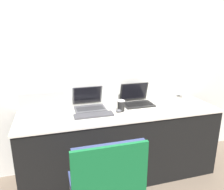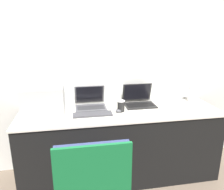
{
  "view_description": "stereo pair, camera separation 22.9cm",
  "coord_description": "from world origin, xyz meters",
  "views": [
    {
      "loc": [
        -0.71,
        -1.79,
        1.62
      ],
      "look_at": [
        -0.09,
        0.32,
        0.97
      ],
      "focal_mm": 35.0,
      "sensor_mm": 36.0,
      "label": 1
    },
    {
      "loc": [
        -0.48,
        -1.84,
        1.62
      ],
      "look_at": [
        -0.09,
        0.32,
        0.97
      ],
      "focal_mm": 35.0,
      "sensor_mm": 36.0,
      "label": 2
    }
  ],
  "objects": [
    {
      "name": "laptop_right",
      "position": [
        0.25,
        0.47,
        0.84
      ],
      "size": [
        0.35,
        0.29,
        0.23
      ],
      "color": "black",
      "rests_on": "table"
    },
    {
      "name": "laptop_left",
      "position": [
        -0.31,
        0.48,
        0.84
      ],
      "size": [
        0.34,
        0.31,
        0.23
      ],
      "color": "#4C4C51",
      "rests_on": "table"
    },
    {
      "name": "wall_back",
      "position": [
        0.0,
        0.64,
        1.3
      ],
      "size": [
        8.0,
        0.05,
        2.6
      ],
      "color": "silver",
      "rests_on": "ground_plane"
    },
    {
      "name": "chair",
      "position": [
        -0.39,
        -0.56,
        0.6
      ],
      "size": [
        0.49,
        0.49,
        0.96
      ],
      "color": "navy",
      "rests_on": "ground_plane"
    },
    {
      "name": "printer",
      "position": [
        -0.78,
        0.31,
        0.96
      ],
      "size": [
        0.4,
        0.39,
        0.32
      ],
      "color": "silver",
      "rests_on": "table"
    },
    {
      "name": "external_keyboard",
      "position": [
        -0.31,
        0.24,
        0.8
      ],
      "size": [
        0.4,
        0.12,
        0.02
      ],
      "color": "#3D3D42",
      "rests_on": "table"
    },
    {
      "name": "coffee_cup",
      "position": [
        -0.0,
        0.3,
        0.85
      ],
      "size": [
        0.08,
        0.08,
        0.12
      ],
      "color": "black",
      "rests_on": "table"
    },
    {
      "name": "mouse",
      "position": [
        -0.03,
        0.27,
        0.81
      ],
      "size": [
        0.06,
        0.05,
        0.03
      ],
      "color": "#4C4C51",
      "rests_on": "table"
    },
    {
      "name": "metal_pitcher",
      "position": [
        0.92,
        0.47,
        0.9
      ],
      "size": [
        0.1,
        0.1,
        0.24
      ],
      "color": "silver",
      "rests_on": "table"
    },
    {
      "name": "table",
      "position": [
        0.0,
        0.29,
        0.4
      ],
      "size": [
        2.15,
        0.6,
        0.79
      ],
      "color": "black",
      "rests_on": "ground_plane"
    }
  ]
}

